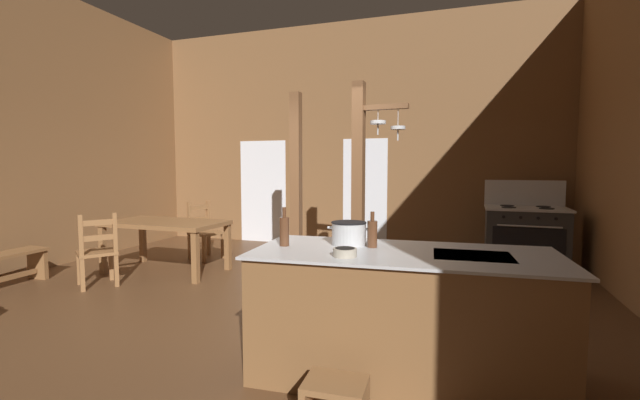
# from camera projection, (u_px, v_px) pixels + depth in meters

# --- Properties ---
(ground_plane) EXTENTS (8.47, 8.68, 0.10)m
(ground_plane) POSITION_uv_depth(u_px,v_px,m) (245.00, 320.00, 4.32)
(ground_plane) COLOR brown
(wall_back) EXTENTS (8.47, 0.14, 4.22)m
(wall_back) POSITION_uv_depth(u_px,v_px,m) (346.00, 136.00, 7.94)
(wall_back) COLOR brown
(wall_back) RESTS_ON ground_plane
(glazed_door_back_left) EXTENTS (1.00, 0.01, 2.05)m
(glazed_door_back_left) POSITION_uv_depth(u_px,v_px,m) (263.00, 192.00, 8.50)
(glazed_door_back_left) COLOR white
(glazed_door_back_left) RESTS_ON ground_plane
(glazed_panel_back_right) EXTENTS (0.84, 0.01, 2.05)m
(glazed_panel_back_right) POSITION_uv_depth(u_px,v_px,m) (365.00, 194.00, 7.83)
(glazed_panel_back_right) COLOR white
(glazed_panel_back_right) RESTS_ON ground_plane
(kitchen_island) EXTENTS (2.21, 1.09, 0.92)m
(kitchen_island) POSITION_uv_depth(u_px,v_px,m) (402.00, 314.00, 3.04)
(kitchen_island) COLOR brown
(kitchen_island) RESTS_ON ground_plane
(stove_range) EXTENTS (1.16, 0.85, 1.32)m
(stove_range) POSITION_uv_depth(u_px,v_px,m) (525.00, 237.00, 6.23)
(stove_range) COLOR #313131
(stove_range) RESTS_ON ground_plane
(support_post_with_pot_rack) EXTENTS (0.68, 0.21, 2.57)m
(support_post_with_pot_rack) POSITION_uv_depth(u_px,v_px,m) (361.00, 179.00, 5.18)
(support_post_with_pot_rack) COLOR brown
(support_post_with_pot_rack) RESTS_ON ground_plane
(support_post_center) EXTENTS (0.14, 0.14, 2.57)m
(support_post_center) POSITION_uv_depth(u_px,v_px,m) (296.00, 184.00, 5.94)
(support_post_center) COLOR brown
(support_post_center) RESTS_ON ground_plane
(dining_table) EXTENTS (1.72, 0.93, 0.74)m
(dining_table) POSITION_uv_depth(u_px,v_px,m) (166.00, 227.00, 6.08)
(dining_table) COLOR brown
(dining_table) RESTS_ON ground_plane
(ladderback_chair_near_window) EXTENTS (0.56, 0.56, 0.95)m
(ladderback_chair_near_window) POSITION_uv_depth(u_px,v_px,m) (204.00, 231.00, 6.98)
(ladderback_chair_near_window) COLOR olive
(ladderback_chair_near_window) RESTS_ON ground_plane
(ladderback_chair_by_post) EXTENTS (0.61, 0.61, 0.95)m
(ladderback_chair_by_post) POSITION_uv_depth(u_px,v_px,m) (97.00, 252.00, 5.32)
(ladderback_chair_by_post) COLOR olive
(ladderback_chair_by_post) RESTS_ON ground_plane
(stockpot_on_counter) EXTENTS (0.34, 0.27, 0.18)m
(stockpot_on_counter) POSITION_uv_depth(u_px,v_px,m) (349.00, 233.00, 3.25)
(stockpot_on_counter) COLOR silver
(stockpot_on_counter) RESTS_ON kitchen_island
(mixing_bowl_on_counter) EXTENTS (0.16, 0.16, 0.06)m
(mixing_bowl_on_counter) POSITION_uv_depth(u_px,v_px,m) (345.00, 252.00, 2.84)
(mixing_bowl_on_counter) COLOR #B2A893
(mixing_bowl_on_counter) RESTS_ON kitchen_island
(bottle_tall_on_counter) EXTENTS (0.08, 0.08, 0.27)m
(bottle_tall_on_counter) POSITION_uv_depth(u_px,v_px,m) (372.00, 233.00, 3.15)
(bottle_tall_on_counter) COLOR #56331E
(bottle_tall_on_counter) RESTS_ON kitchen_island
(bottle_short_on_counter) EXTENTS (0.07, 0.07, 0.30)m
(bottle_short_on_counter) POSITION_uv_depth(u_px,v_px,m) (284.00, 230.00, 3.21)
(bottle_short_on_counter) COLOR #56331E
(bottle_short_on_counter) RESTS_ON kitchen_island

